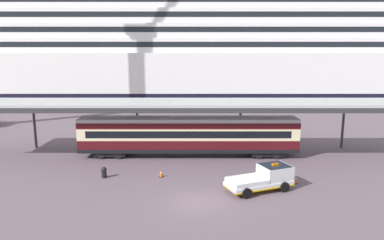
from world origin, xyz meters
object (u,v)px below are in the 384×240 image
traffic_cone_mid (295,179)px  quay_bollard (103,172)px  cruise_ship (218,42)px  traffic_cone_near (161,173)px  train_carriage (188,135)px  service_truck (264,177)px

traffic_cone_mid → quay_bollard: (-16.09, 1.38, 0.16)m
cruise_ship → traffic_cone_near: (-8.80, -50.85, -13.38)m
train_carriage → traffic_cone_mid: train_carriage is taller
traffic_cone_mid → service_truck: bearing=-155.4°
train_carriage → service_truck: (6.05, -9.22, -1.32)m
cruise_ship → train_carriage: bearing=-98.3°
cruise_ship → traffic_cone_near: bearing=-99.8°
quay_bollard → train_carriage: bearing=42.2°
cruise_ship → service_truck: (-0.43, -53.71, -12.72)m
traffic_cone_mid → train_carriage: bearing=138.2°
cruise_ship → service_truck: size_ratio=24.94×
train_carriage → traffic_cone_mid: 12.05m
traffic_cone_near → traffic_cone_mid: size_ratio=0.92×
traffic_cone_near → traffic_cone_mid: bearing=-8.0°
traffic_cone_near → quay_bollard: bearing=-177.8°
train_carriage → service_truck: bearing=-56.7°
service_truck → traffic_cone_mid: (2.81, 1.29, -0.63)m
traffic_cone_near → quay_bollard: 4.91m
service_truck → traffic_cone_near: (-8.37, 2.85, -0.66)m
traffic_cone_near → traffic_cone_mid: 11.29m
quay_bollard → traffic_cone_mid: bearing=-4.9°
train_carriage → traffic_cone_near: train_carriage is taller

